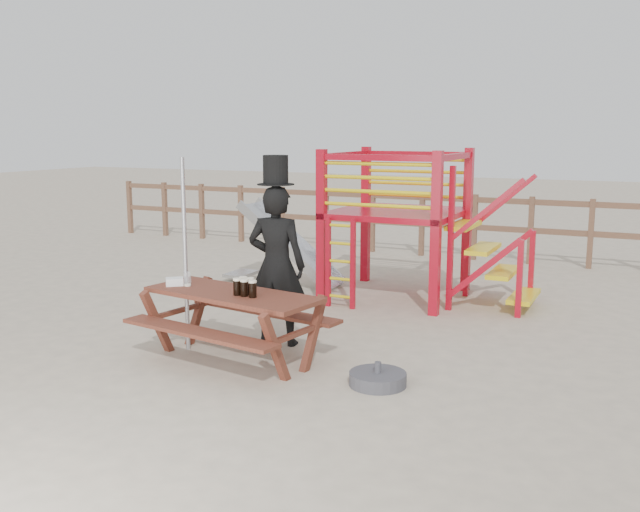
{
  "coord_description": "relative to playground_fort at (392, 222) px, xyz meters",
  "views": [
    {
      "loc": [
        3.52,
        -5.86,
        2.35
      ],
      "look_at": [
        0.33,
        0.8,
        1.04
      ],
      "focal_mm": 40.0,
      "sensor_mm": 36.0,
      "label": 1
    }
  ],
  "objects": [
    {
      "name": "ground",
      "position": [
        -0.12,
        -3.58,
        -1.07
      ],
      "size": [
        60.0,
        60.0,
        0.0
      ],
      "primitive_type": "plane",
      "color": "#BCAC92",
      "rests_on": "ground"
    },
    {
      "name": "back_fence",
      "position": [
        -0.12,
        3.42,
        -0.34
      ],
      "size": [
        15.09,
        0.09,
        1.2
      ],
      "color": "brown",
      "rests_on": "ground"
    },
    {
      "name": "playground_fort",
      "position": [
        0.0,
        0.0,
        0.0
      ],
      "size": [
        4.71,
        1.84,
        2.1
      ],
      "color": "#AD0B1C",
      "rests_on": "ground"
    },
    {
      "name": "picnic_table",
      "position": [
        -0.46,
        -3.45,
        -0.62
      ],
      "size": [
        2.05,
        1.57,
        0.72
      ],
      "rotation": [
        0.0,
        0.0,
        -0.16
      ],
      "color": "brown",
      "rests_on": "ground"
    },
    {
      "name": "man_with_hat",
      "position": [
        -0.34,
        -2.73,
        -0.14
      ],
      "size": [
        0.71,
        0.53,
        2.09
      ],
      "rotation": [
        0.0,
        0.0,
        3.31
      ],
      "color": "black",
      "rests_on": "ground"
    },
    {
      "name": "metal_pole",
      "position": [
        -1.11,
        -3.34,
        -0.04
      ],
      "size": [
        0.05,
        0.05,
        2.07
      ],
      "primitive_type": "cylinder",
      "color": "#B2B2B7",
      "rests_on": "ground"
    },
    {
      "name": "parasol_base",
      "position": [
        1.15,
        -3.5,
        -1.01
      ],
      "size": [
        0.54,
        0.54,
        0.23
      ],
      "color": "#3E3E44",
      "rests_on": "ground"
    },
    {
      "name": "paper_bag",
      "position": [
        -1.19,
        -3.44,
        -0.31
      ],
      "size": [
        0.23,
        0.22,
        0.08
      ],
      "primitive_type": "cube",
      "rotation": [
        0.0,
        0.0,
        0.69
      ],
      "color": "white",
      "rests_on": "picnic_table"
    },
    {
      "name": "stout_pints",
      "position": [
        -0.26,
        -3.51,
        -0.26
      ],
      "size": [
        0.27,
        0.19,
        0.17
      ],
      "color": "black",
      "rests_on": "picnic_table"
    },
    {
      "name": "empty_glasses",
      "position": [
        -1.05,
        -3.4,
        -0.28
      ],
      "size": [
        0.08,
        0.08,
        0.15
      ],
      "color": "silver",
      "rests_on": "picnic_table"
    }
  ]
}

